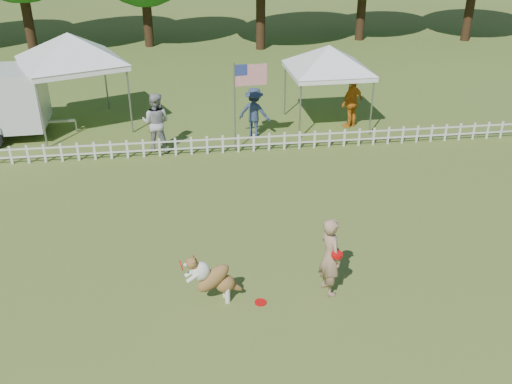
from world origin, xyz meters
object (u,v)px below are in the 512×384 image
Objects in this scene: spectator_a at (156,122)px; spectator_b at (254,112)px; canopy_tent_left at (74,82)px; handler at (330,256)px; dog at (214,278)px; spectator_c at (352,102)px; flag_pole at (235,108)px; canopy_tent_right at (327,87)px; frisbee_on_turf at (261,302)px.

spectator_a reaches higher than spectator_b.
canopy_tent_left reaches higher than spectator_b.
handler is 1.49× the size of dog.
canopy_tent_left is 9.69m from spectator_c.
spectator_b is (0.77, 1.16, -0.58)m from flag_pole.
spectator_a is at bearing 9.14° from handler.
flag_pole reaches higher than canopy_tent_right.
dog is 7.89m from flag_pole.
spectator_b is (1.10, 9.09, 0.83)m from frisbee_on_turf.
spectator_c is at bearing -33.91° from handler.
frisbee_on_turf is at bearing 29.32° from spectator_c.
spectator_b is (2.00, 8.91, 0.27)m from dog.
frisbee_on_turf is 0.09× the size of flag_pole.
flag_pole is at bearing -6.79° from handler.
handler is at bearing 8.05° from frisbee_on_turf.
flag_pole is 4.61m from spectator_c.
spectator_a is 3.37m from spectator_b.
dog reaches higher than frisbee_on_turf.
spectator_b is at bearing -12.77° from handler.
spectator_b is (3.26, 0.84, -0.11)m from spectator_a.
spectator_b is (-0.35, 8.88, -0.02)m from handler.
canopy_tent_left is 1.70× the size of spectator_a.
canopy_tent_left is at bearing 146.37° from flag_pole.
dog is 8.18m from spectator_a.
flag_pole is (-1.12, 7.72, 0.57)m from handler.
canopy_tent_right is 1.55× the size of spectator_c.
handler is at bearing -8.32° from dog.
canopy_tent_left is 8.78m from canopy_tent_right.
canopy_tent_left is 1.14× the size of flag_pole.
canopy_tent_left is 6.33m from spectator_b.
canopy_tent_right is at bearing 55.18° from dog.
spectator_a is (-2.49, 0.32, -0.47)m from flag_pole.
flag_pole is at bearing -170.11° from spectator_a.
canopy_tent_left is 1.81× the size of spectator_c.
flag_pole reaches higher than frisbee_on_turf.
handler is 0.95× the size of spectator_c.
handler is 8.82m from spectator_a.
dog is at bearing -104.11° from flag_pole.
canopy_tent_right is 1.45× the size of spectator_a.
canopy_tent_right reaches higher than spectator_b.
canopy_tent_right reaches higher than spectator_c.
canopy_tent_left is 6.01m from flag_pole.
handler is at bearing 131.41° from spectator_a.
dog is 10.85m from spectator_c.
frisbee_on_turf is at bearing -97.42° from flag_pole.
handler is 1.69m from frisbee_on_turf.
spectator_c is (9.57, -1.30, -0.73)m from canopy_tent_left.
canopy_tent_right reaches higher than frisbee_on_turf.
frisbee_on_turf is 8.58m from spectator_a.
frisbee_on_turf is 0.14× the size of spectator_b.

